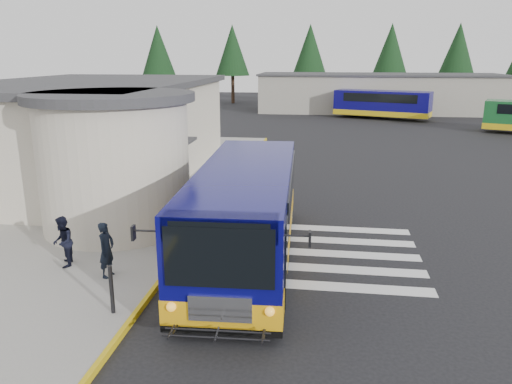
# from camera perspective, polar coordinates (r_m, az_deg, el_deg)

# --- Properties ---
(ground) EXTENTS (140.00, 140.00, 0.00)m
(ground) POSITION_cam_1_polar(r_m,az_deg,el_deg) (17.13, 6.23, -5.88)
(ground) COLOR black
(ground) RESTS_ON ground
(sidewalk) EXTENTS (10.00, 34.00, 0.15)m
(sidewalk) POSITION_cam_1_polar(r_m,az_deg,el_deg) (22.90, -16.51, -0.75)
(sidewalk) COLOR gray
(sidewalk) RESTS_ON ground
(curb_strip) EXTENTS (0.12, 34.00, 0.16)m
(curb_strip) POSITION_cam_1_polar(r_m,az_deg,el_deg) (21.35, -4.31, -1.28)
(curb_strip) COLOR gold
(curb_strip) RESTS_ON ground
(station_building) EXTENTS (12.70, 18.70, 4.80)m
(station_building) POSITION_cam_1_polar(r_m,az_deg,el_deg) (25.74, -18.05, 6.55)
(station_building) COLOR #BBB39E
(station_building) RESTS_ON ground
(crosswalk) EXTENTS (8.00, 5.35, 0.01)m
(crosswalk) POSITION_cam_1_polar(r_m,az_deg,el_deg) (16.40, 4.37, -6.80)
(crosswalk) COLOR silver
(crosswalk) RESTS_ON ground
(depot_building) EXTENTS (26.40, 8.40, 4.20)m
(depot_building) POSITION_cam_1_polar(r_m,az_deg,el_deg) (58.38, 13.78, 10.95)
(depot_building) COLOR gray
(depot_building) RESTS_ON ground
(tree_line) EXTENTS (58.40, 4.40, 10.00)m
(tree_line) POSITION_cam_1_polar(r_m,az_deg,el_deg) (66.24, 13.64, 15.48)
(tree_line) COLOR black
(tree_line) RESTS_ON ground
(transit_bus) EXTENTS (3.81, 10.58, 2.95)m
(transit_bus) POSITION_cam_1_polar(r_m,az_deg,el_deg) (15.24, -1.19, -2.89)
(transit_bus) COLOR #080758
(transit_bus) RESTS_ON ground
(pedestrian_a) EXTENTS (0.47, 0.63, 1.59)m
(pedestrian_a) POSITION_cam_1_polar(r_m,az_deg,el_deg) (14.60, -16.72, -6.34)
(pedestrian_a) COLOR black
(pedestrian_a) RESTS_ON sidewalk
(pedestrian_b) EXTENTS (0.80, 0.90, 1.52)m
(pedestrian_b) POSITION_cam_1_polar(r_m,az_deg,el_deg) (15.72, -21.22, -5.33)
(pedestrian_b) COLOR black
(pedestrian_b) RESTS_ON sidewalk
(bollard) EXTENTS (0.10, 0.10, 1.23)m
(bollard) POSITION_cam_1_polar(r_m,az_deg,el_deg) (12.66, -16.18, -10.65)
(bollard) COLOR black
(bollard) RESTS_ON sidewalk
(far_bus_a) EXTENTS (9.62, 5.56, 2.40)m
(far_bus_a) POSITION_cam_1_polar(r_m,az_deg,el_deg) (51.88, 14.23, 9.81)
(far_bus_a) COLOR #0B0759
(far_bus_a) RESTS_ON ground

